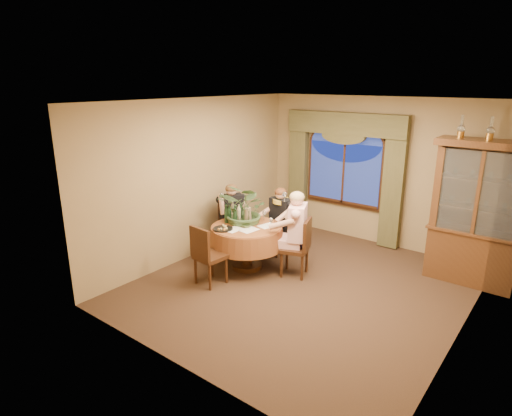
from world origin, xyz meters
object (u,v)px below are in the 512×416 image
Objects in this scene: china_cabinet at (477,214)px; centerpiece_plant at (246,189)px; chair_front_left at (210,255)px; oil_lamp_left at (462,126)px; chair_back at (232,226)px; wine_bottle_5 at (239,214)px; oil_lamp_center at (491,128)px; wine_bottle_3 at (233,211)px; person_pink at (297,233)px; chair_right at (295,247)px; stoneware_vase at (248,215)px; wine_bottle_0 at (226,213)px; person_scarf at (281,221)px; wine_bottle_4 at (240,211)px; dining_table at (247,247)px; wine_bottle_2 at (229,214)px; person_back at (232,218)px; chair_back_right at (275,228)px; wine_bottle_1 at (235,216)px.

china_cabinet is 3.62m from centerpiece_plant.
china_cabinet is at bearing 44.21° from chair_front_left.
oil_lamp_left is at bearing 47.91° from chair_front_left.
wine_bottle_5 reaches higher than chair_back.
oil_lamp_center reaches higher than chair_back.
person_pink is at bearing 11.70° from wine_bottle_3.
chair_back is (-1.50, 0.19, 0.00)m from chair_right.
centerpiece_plant is 3.01× the size of wine_bottle_3.
stoneware_vase is 0.36m from wine_bottle_0.
china_cabinet is 1.78× the size of person_scarf.
wine_bottle_4 is at bearing 62.50° from wine_bottle_0.
dining_table is 0.84m from chair_right.
wine_bottle_5 is (0.14, 0.09, 0.00)m from wine_bottle_2.
wine_bottle_2 is at bearing 85.74° from person_pink.
oil_lamp_center is at bearing -82.48° from person_pink.
centerpiece_plant is 0.51m from wine_bottle_2.
oil_lamp_left is 3.44m from centerpiece_plant.
wine_bottle_3 is at bearing -154.75° from china_cabinet.
stoneware_vase is at bearing 95.97° from chair_front_left.
stoneware_vase is (0.61, -0.28, 0.24)m from person_back.
wine_bottle_2 reaches higher than chair_front_left.
chair_front_left is at bearing -71.04° from wine_bottle_2.
chair_back is (-0.70, -0.38, 0.00)m from chair_back_right.
chair_back_right is 0.92m from wine_bottle_5.
dining_table is 0.89m from person_scarf.
wine_bottle_2 is at bearing 69.35° from chair_back.
centerpiece_plant is at bearing 94.71° from chair_back.
china_cabinet is 4.09m from chair_back.
wine_bottle_0 and wine_bottle_1 have the same top height.
oil_lamp_center is 1.03× the size of wine_bottle_3.
wine_bottle_3 is (-0.27, -0.04, -0.42)m from centerpiece_plant.
wine_bottle_2 is at bearing 114.57° from chair_front_left.
person_pink is 1.07m from wine_bottle_1.
chair_back_right is at bearing 150.81° from chair_back.
wine_bottle_2 is (0.38, -0.51, 0.44)m from chair_back.
chair_back is at bearing 122.25° from wine_bottle_0.
dining_table is 3.73× the size of oil_lamp_left.
oil_lamp_left is at bearing 143.25° from chair_back.
chair_back is 2.91× the size of wine_bottle_0.
dining_table is 3.83m from oil_lamp_left.
person_scarf is at bearing 56.07° from wine_bottle_3.
person_back reaches higher than chair_right.
chair_back is at bearing 122.46° from chair_front_left.
person_pink reaches higher than wine_bottle_4.
centerpiece_plant reaches higher than wine_bottle_1.
chair_right is 2.91× the size of wine_bottle_2.
wine_bottle_5 is (-0.02, 0.12, 0.00)m from wine_bottle_1.
person_pink reaches higher than chair_back.
chair_right is at bearing 115.27° from chair_back.
person_pink reaches higher than chair_front_left.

